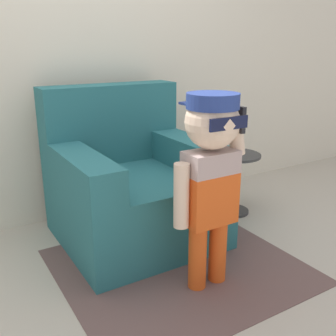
% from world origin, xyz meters
% --- Properties ---
extents(ground_plane, '(10.00, 10.00, 0.00)m').
position_xyz_m(ground_plane, '(0.00, 0.00, 0.00)').
color(ground_plane, '#BCB29E').
extents(wall_back, '(10.00, 0.05, 2.60)m').
position_xyz_m(wall_back, '(0.00, 0.75, 1.30)').
color(wall_back, beige).
rests_on(wall_back, ground_plane).
extents(armchair, '(0.94, 0.94, 0.98)m').
position_xyz_m(armchair, '(0.25, 0.20, 0.35)').
color(armchair, '#286B70').
rests_on(armchair, ground_plane).
extents(person_child, '(0.42, 0.31, 1.02)m').
position_xyz_m(person_child, '(0.33, -0.53, 0.68)').
color(person_child, '#E05119').
rests_on(person_child, ground_plane).
extents(side_table, '(0.37, 0.37, 0.47)m').
position_xyz_m(side_table, '(1.07, 0.13, 0.28)').
color(side_table, '#333333').
rests_on(side_table, ground_plane).
extents(rug, '(1.31, 1.21, 0.01)m').
position_xyz_m(rug, '(0.29, -0.31, 0.00)').
color(rug, brown).
rests_on(rug, ground_plane).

